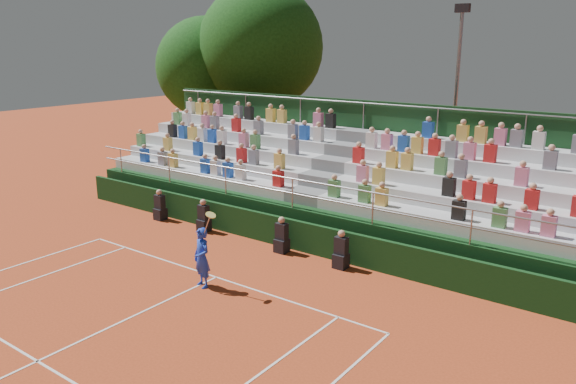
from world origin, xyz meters
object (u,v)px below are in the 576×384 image
Objects in this scene: tennis_player at (202,258)px; tree_west at (206,68)px; tree_east at (261,48)px; floodlight_mast at (457,86)px.

tennis_player is 18.11m from tree_west.
tree_east is (3.19, 0.89, 1.09)m from tree_west.
tree_east is 1.18× the size of floodlight_mast.
tree_east reaches higher than tennis_player.
floodlight_mast reaches higher than tree_west.
tennis_player is 14.45m from floodlight_mast.
tennis_player is 0.23× the size of tree_east.
tree_west is 13.93m from floodlight_mast.
tree_west reaches higher than tennis_player.
floodlight_mast is (13.88, 1.06, -0.48)m from tree_west.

